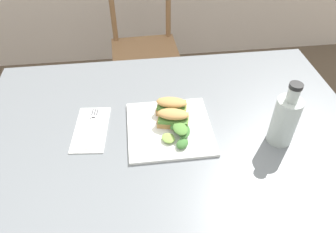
% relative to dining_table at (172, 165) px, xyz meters
% --- Properties ---
extents(dining_table, '(1.24, 0.96, 0.74)m').
position_rel_dining_table_xyz_m(dining_table, '(0.00, 0.00, 0.00)').
color(dining_table, slate).
rests_on(dining_table, ground).
extents(chair_wooden_far, '(0.42, 0.42, 0.87)m').
position_rel_dining_table_xyz_m(chair_wooden_far, '(-0.03, 1.07, -0.17)').
color(chair_wooden_far, '#8E6642').
rests_on(chair_wooden_far, ground).
extents(plate_lunch, '(0.27, 0.27, 0.01)m').
position_rel_dining_table_xyz_m(plate_lunch, '(-0.00, 0.05, 0.12)').
color(plate_lunch, white).
rests_on(plate_lunch, dining_table).
extents(sandwich_half_front, '(0.11, 0.08, 0.06)m').
position_rel_dining_table_xyz_m(sandwich_half_front, '(0.01, 0.06, 0.16)').
color(sandwich_half_front, tan).
rests_on(sandwich_half_front, plate_lunch).
extents(sandwich_half_back, '(0.11, 0.08, 0.06)m').
position_rel_dining_table_xyz_m(sandwich_half_back, '(0.01, 0.12, 0.16)').
color(sandwich_half_back, tan).
rests_on(sandwich_half_back, plate_lunch).
extents(salad_mixed_greens, '(0.10, 0.15, 0.04)m').
position_rel_dining_table_xyz_m(salad_mixed_greens, '(0.02, 0.02, 0.14)').
color(salad_mixed_greens, '#3D7033').
rests_on(salad_mixed_greens, plate_lunch).
extents(napkin_folded, '(0.12, 0.21, 0.00)m').
position_rel_dining_table_xyz_m(napkin_folded, '(-0.25, 0.08, 0.12)').
color(napkin_folded, white).
rests_on(napkin_folded, dining_table).
extents(fork_on_napkin, '(0.04, 0.19, 0.00)m').
position_rel_dining_table_xyz_m(fork_on_napkin, '(-0.25, 0.10, 0.12)').
color(fork_on_napkin, silver).
rests_on(fork_on_napkin, napkin_folded).
extents(bottle_cold_brew, '(0.08, 0.08, 0.21)m').
position_rel_dining_table_xyz_m(bottle_cold_brew, '(0.33, -0.04, 0.19)').
color(bottle_cold_brew, black).
rests_on(bottle_cold_brew, dining_table).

